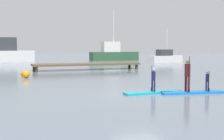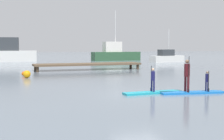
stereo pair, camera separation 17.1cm
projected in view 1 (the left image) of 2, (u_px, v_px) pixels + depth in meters
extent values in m
plane|color=slate|center=(139.00, 95.00, 15.16)|extent=(240.00, 240.00, 0.00)
cube|color=#1E9EB2|center=(152.00, 93.00, 15.48)|extent=(3.02, 0.64, 0.10)
cube|color=#1E9EB2|center=(178.00, 91.00, 16.04)|extent=(0.24, 0.43, 0.09)
cylinder|color=#19194C|center=(152.00, 86.00, 15.60)|extent=(0.09, 0.09, 0.57)
cylinder|color=#19194C|center=(155.00, 86.00, 15.37)|extent=(0.09, 0.09, 0.57)
cylinder|color=#19194C|center=(153.00, 76.00, 15.44)|extent=(0.21, 0.21, 0.47)
sphere|color=tan|center=(153.00, 70.00, 15.42)|extent=(0.14, 0.14, 0.14)
cylinder|color=black|center=(152.00, 78.00, 15.62)|extent=(0.03, 0.03, 1.33)
cube|color=black|center=(152.00, 89.00, 15.66)|extent=(0.03, 0.14, 0.18)
cube|color=blue|center=(191.00, 92.00, 15.51)|extent=(3.26, 1.13, 0.10)
cube|color=blue|center=(220.00, 92.00, 15.83)|extent=(0.31, 0.47, 0.09)
cylinder|color=#4C1419|center=(186.00, 84.00, 15.59)|extent=(0.12, 0.12, 0.79)
cylinder|color=#4C1419|center=(189.00, 84.00, 15.26)|extent=(0.12, 0.12, 0.79)
cylinder|color=#4C1419|center=(187.00, 70.00, 15.37)|extent=(0.33, 0.33, 0.65)
sphere|color=#8C664C|center=(188.00, 62.00, 15.34)|extent=(0.19, 0.19, 0.19)
cylinder|color=black|center=(189.00, 74.00, 15.18)|extent=(0.03, 0.03, 1.83)
cube|color=black|center=(189.00, 91.00, 15.24)|extent=(0.05, 0.14, 0.18)
cylinder|color=#19194C|center=(206.00, 86.00, 15.76)|extent=(0.07, 0.07, 0.49)
cylinder|color=#19194C|center=(208.00, 87.00, 15.55)|extent=(0.07, 0.07, 0.49)
cylinder|color=#19194C|center=(207.00, 78.00, 15.62)|extent=(0.21, 0.21, 0.41)
sphere|color=#8C664C|center=(208.00, 72.00, 15.60)|extent=(0.12, 0.12, 0.12)
cylinder|color=black|center=(209.00, 81.00, 15.47)|extent=(0.03, 0.03, 1.07)
cube|color=black|center=(209.00, 90.00, 15.51)|extent=(0.05, 0.14, 0.18)
cube|color=#33383D|center=(1.00, 44.00, 47.92)|extent=(5.06, 2.48, 2.13)
cube|color=silver|center=(165.00, 59.00, 46.39)|extent=(6.17, 2.88, 1.00)
cube|color=#33383D|center=(164.00, 53.00, 46.18)|extent=(2.73, 1.71, 0.96)
cylinder|color=silver|center=(167.00, 39.00, 46.30)|extent=(0.12, 0.12, 3.12)
cube|color=#2D5638|center=(114.00, 56.00, 52.32)|extent=(8.39, 2.46, 1.48)
cube|color=white|center=(110.00, 47.00, 51.95)|extent=(2.97, 1.96, 1.77)
cylinder|color=silver|center=(114.00, 26.00, 51.88)|extent=(0.12, 0.12, 5.38)
cube|color=brown|center=(87.00, 64.00, 31.17)|extent=(11.08, 2.46, 0.18)
cylinder|color=#473828|center=(36.00, 68.00, 28.49)|extent=(0.28, 0.28, 0.68)
cylinder|color=#473828|center=(34.00, 67.00, 30.22)|extent=(0.28, 0.28, 0.68)
cylinder|color=#473828|center=(136.00, 66.00, 32.16)|extent=(0.28, 0.28, 0.68)
cylinder|color=#473828|center=(129.00, 65.00, 33.89)|extent=(0.28, 0.28, 0.68)
sphere|color=orange|center=(26.00, 74.00, 23.14)|extent=(0.57, 0.57, 0.57)
sphere|color=orange|center=(23.00, 74.00, 24.78)|extent=(0.37, 0.37, 0.37)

